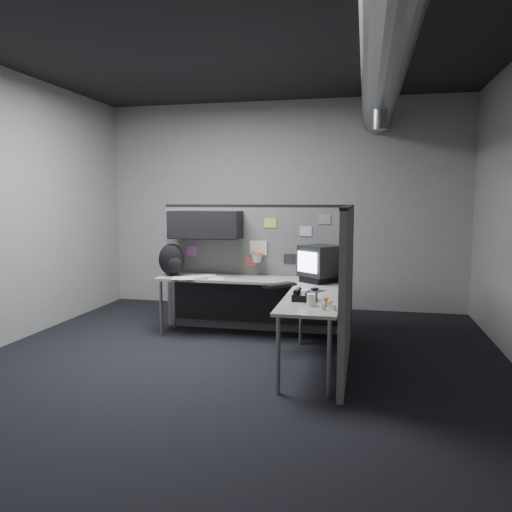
% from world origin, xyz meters
% --- Properties ---
extents(room, '(5.62, 5.62, 3.22)m').
position_xyz_m(room, '(0.56, 0.00, 2.10)').
color(room, black).
rests_on(room, ground).
extents(partition_back, '(2.44, 0.42, 1.63)m').
position_xyz_m(partition_back, '(-0.25, 1.23, 1.00)').
color(partition_back, '#5E605E').
rests_on(partition_back, ground).
extents(partition_right, '(0.07, 2.23, 1.63)m').
position_xyz_m(partition_right, '(1.10, 0.22, 0.82)').
color(partition_right, '#5E605E').
rests_on(partition_right, ground).
extents(desk, '(2.31, 2.11, 0.73)m').
position_xyz_m(desk, '(0.15, 0.70, 0.61)').
color(desk, '#9D988E').
rests_on(desk, ground).
extents(monitor, '(0.53, 0.53, 0.43)m').
position_xyz_m(monitor, '(0.76, 0.88, 0.95)').
color(monitor, black).
rests_on(monitor, desk).
extents(keyboard, '(0.36, 0.41, 0.04)m').
position_xyz_m(keyboard, '(0.36, 0.47, 0.75)').
color(keyboard, black).
rests_on(keyboard, desk).
extents(mouse, '(0.23, 0.25, 0.04)m').
position_xyz_m(mouse, '(0.77, 0.27, 0.74)').
color(mouse, black).
rests_on(mouse, desk).
extents(phone, '(0.23, 0.25, 0.11)m').
position_xyz_m(phone, '(0.72, -0.22, 0.77)').
color(phone, black).
rests_on(phone, desk).
extents(bottles, '(0.14, 0.16, 0.08)m').
position_xyz_m(bottles, '(0.97, -0.54, 0.77)').
color(bottles, silver).
rests_on(bottles, desk).
extents(cup, '(0.09, 0.09, 0.11)m').
position_xyz_m(cup, '(0.81, -0.46, 0.78)').
color(cup, silver).
rests_on(cup, desk).
extents(papers, '(0.70, 0.58, 0.01)m').
position_xyz_m(papers, '(-0.74, 0.87, 0.74)').
color(papers, white).
rests_on(papers, desk).
extents(backpack, '(0.40, 0.36, 0.41)m').
position_xyz_m(backpack, '(-1.11, 0.97, 0.93)').
color(backpack, black).
rests_on(backpack, desk).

